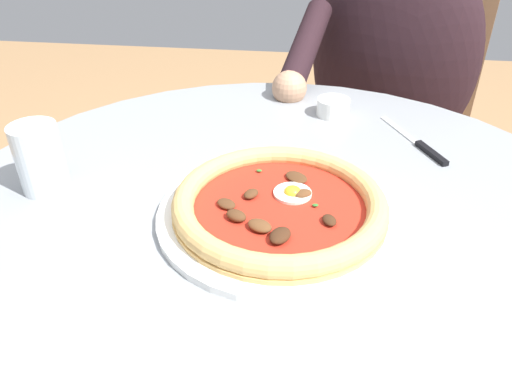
{
  "coord_description": "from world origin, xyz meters",
  "views": [
    {
      "loc": [
        -0.04,
        0.54,
        1.09
      ],
      "look_at": [
        0.03,
        -0.01,
        0.74
      ],
      "focal_mm": 34.5,
      "sensor_mm": 36.0,
      "label": 1
    }
  ],
  "objects": [
    {
      "name": "dining_table",
      "position": [
        0.0,
        0.0,
        0.54
      ],
      "size": [
        0.96,
        0.96,
        0.71
      ],
      "color": "gray",
      "rests_on": "ground"
    },
    {
      "name": "ramekin_capers",
      "position": [
        -0.08,
        -0.32,
        0.73
      ],
      "size": [
        0.06,
        0.06,
        0.03
      ],
      "color": "white",
      "rests_on": "dining_table"
    },
    {
      "name": "steak_knife",
      "position": [
        -0.22,
        -0.21,
        0.72
      ],
      "size": [
        0.09,
        0.17,
        0.01
      ],
      "color": "silver",
      "rests_on": "dining_table"
    },
    {
      "name": "diner_person",
      "position": [
        -0.21,
        -0.65,
        0.52
      ],
      "size": [
        0.48,
        0.47,
        1.16
      ],
      "color": "#282833",
      "rests_on": "ground"
    },
    {
      "name": "water_glass",
      "position": [
        0.33,
        -0.01,
        0.75
      ],
      "size": [
        0.06,
        0.06,
        0.1
      ],
      "color": "silver",
      "rests_on": "dining_table"
    },
    {
      "name": "pizza_on_plate",
      "position": [
        -0.01,
        0.01,
        0.73
      ],
      "size": [
        0.32,
        0.32,
        0.04
      ],
      "color": "white",
      "rests_on": "dining_table"
    },
    {
      "name": "cafe_chair_diner",
      "position": [
        -0.26,
        -0.79,
        0.54
      ],
      "size": [
        0.55,
        0.55,
        0.9
      ],
      "color": "#957050",
      "rests_on": "ground"
    }
  ]
}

